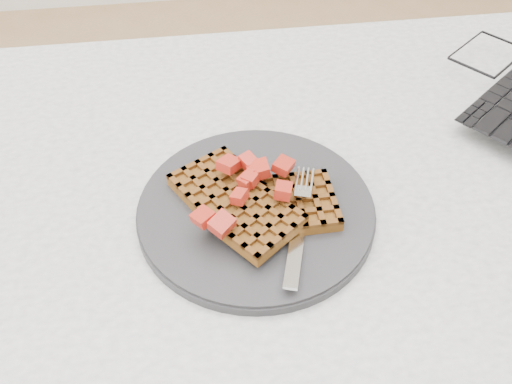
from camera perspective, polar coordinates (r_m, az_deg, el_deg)
The scene contains 5 objects.
table at distance 0.83m, azimuth 3.37°, elevation -5.32°, with size 1.20×0.80×0.75m.
plate at distance 0.70m, azimuth 0.00°, elevation -1.81°, with size 0.29×0.29×0.02m, color #242427.
waffles at distance 0.69m, azimuth 0.06°, elevation -0.96°, with size 0.20×0.20×0.03m.
strawberry_pile at distance 0.67m, azimuth 0.00°, elevation 0.83°, with size 0.15×0.15×0.02m, color #910800, non-canonical shape.
fork at distance 0.67m, azimuth 4.35°, elevation -3.08°, with size 0.02×0.18×0.02m, color silver, non-canonical shape.
Camera 1 is at (-0.12, -0.50, 1.28)m, focal length 40.00 mm.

